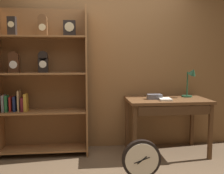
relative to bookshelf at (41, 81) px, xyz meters
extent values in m
cube|color=brown|center=(0.97, 0.24, 0.24)|extent=(4.80, 0.05, 2.60)
cube|color=brown|center=(0.64, -0.04, -0.01)|extent=(0.03, 0.39, 2.11)
cube|color=brown|center=(0.03, 0.14, -0.01)|extent=(1.25, 0.01, 2.11)
cube|color=brown|center=(0.03, -0.04, -0.98)|extent=(1.20, 0.37, 0.02)
cube|color=brown|center=(0.03, -0.04, -0.43)|extent=(1.20, 0.37, 0.02)
cube|color=brown|center=(0.03, -0.04, 0.12)|extent=(1.20, 0.37, 0.02)
cube|color=brown|center=(0.03, -0.04, 0.62)|extent=(1.20, 0.37, 0.02)
cube|color=black|center=(-0.36, -0.06, 0.76)|extent=(0.11, 0.10, 0.25)
cylinder|color=#C6B78C|center=(-0.36, -0.12, 0.78)|extent=(0.08, 0.01, 0.08)
cube|color=#472816|center=(-0.37, -0.02, 0.22)|extent=(0.14, 0.07, 0.19)
cylinder|color=#472816|center=(-0.37, -0.02, 0.35)|extent=(0.14, 0.07, 0.14)
cylinder|color=white|center=(-0.37, -0.06, 0.24)|extent=(0.11, 0.01, 0.11)
cube|color=brown|center=(0.05, -0.04, 0.73)|extent=(0.12, 0.11, 0.20)
cylinder|color=brown|center=(0.05, -0.04, 0.87)|extent=(0.12, 0.11, 0.12)
cylinder|color=#C6B78C|center=(0.05, -0.10, 0.75)|extent=(0.09, 0.01, 0.09)
cube|color=black|center=(0.04, -0.06, 0.23)|extent=(0.13, 0.07, 0.20)
cylinder|color=black|center=(0.04, -0.06, 0.36)|extent=(0.13, 0.07, 0.13)
cylinder|color=silver|center=(0.04, -0.10, 0.24)|extent=(0.10, 0.01, 0.10)
cube|color=black|center=(0.42, -0.05, 0.74)|extent=(0.17, 0.08, 0.22)
cylinder|color=#C6B78C|center=(0.42, -0.09, 0.76)|extent=(0.13, 0.01, 0.13)
cube|color=slate|center=(-0.52, -0.05, -0.30)|extent=(0.04, 0.14, 0.24)
cube|color=#236638|center=(-0.47, -0.06, -0.31)|extent=(0.03, 0.13, 0.23)
cube|color=maroon|center=(-0.42, -0.03, -0.32)|extent=(0.03, 0.13, 0.21)
cube|color=#19234C|center=(-0.37, -0.05, -0.31)|extent=(0.03, 0.14, 0.21)
cube|color=tan|center=(-0.31, -0.03, -0.27)|extent=(0.02, 0.17, 0.30)
cube|color=maroon|center=(-0.25, -0.05, -0.32)|extent=(0.04, 0.14, 0.20)
cube|color=#B78C2D|center=(-0.21, -0.05, -0.30)|extent=(0.04, 0.16, 0.25)
cube|color=brown|center=(1.80, -0.18, -0.27)|extent=(1.16, 0.71, 0.04)
cube|color=#50321B|center=(1.27, -0.48, -0.68)|extent=(0.05, 0.05, 0.77)
cube|color=#50321B|center=(2.33, -0.48, -0.68)|extent=(0.05, 0.05, 0.77)
cube|color=#50321B|center=(1.27, 0.13, -0.68)|extent=(0.05, 0.05, 0.77)
cube|color=#50321B|center=(2.33, 0.13, -0.68)|extent=(0.05, 0.05, 0.77)
cube|color=#472C18|center=(1.80, -0.51, -0.36)|extent=(0.98, 0.03, 0.12)
cylinder|color=#1E472D|center=(2.15, -0.04, -0.24)|extent=(0.16, 0.16, 0.02)
cylinder|color=#1E472D|center=(2.15, -0.04, -0.05)|extent=(0.02, 0.02, 0.36)
cone|color=#1E472D|center=(2.21, -0.09, 0.13)|extent=(0.16, 0.18, 0.13)
cube|color=#595960|center=(1.61, -0.21, -0.22)|extent=(0.20, 0.11, 0.07)
cube|color=silver|center=(1.73, -0.30, -0.24)|extent=(0.18, 0.23, 0.02)
cylinder|color=black|center=(1.24, -1.03, -0.80)|extent=(0.44, 0.06, 0.44)
cylinder|color=silver|center=(1.24, -1.06, -0.80)|extent=(0.38, 0.01, 0.38)
cube|color=black|center=(1.24, -1.06, -0.80)|extent=(0.11, 0.01, 0.09)
cube|color=black|center=(1.24, -1.07, -0.80)|extent=(0.18, 0.01, 0.07)
camera|label=1|loc=(0.61, -3.79, 0.32)|focal=41.71mm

